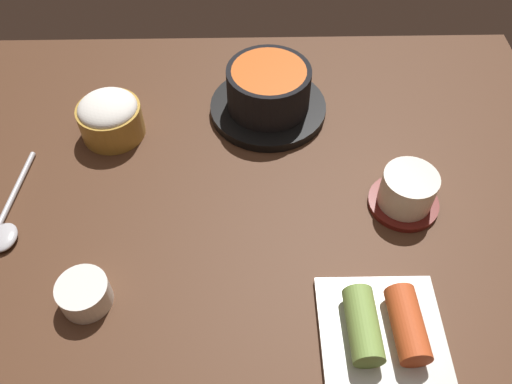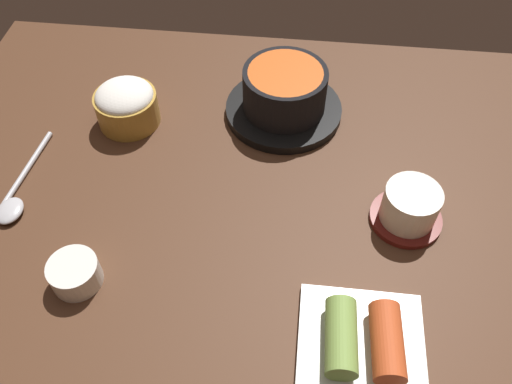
{
  "view_description": "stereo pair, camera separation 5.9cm",
  "coord_description": "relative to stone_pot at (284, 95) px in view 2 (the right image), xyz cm",
  "views": [
    {
      "loc": [
        1.12,
        -46.94,
        60.76
      ],
      "look_at": [
        2.0,
        -2.0,
        5.0
      ],
      "focal_mm": 36.78,
      "sensor_mm": 36.0,
      "label": 1
    },
    {
      "loc": [
        6.97,
        -46.67,
        60.76
      ],
      "look_at": [
        2.0,
        -2.0,
        5.0
      ],
      "focal_mm": 36.78,
      "sensor_mm": 36.0,
      "label": 2
    }
  ],
  "objects": [
    {
      "name": "rice_bowl",
      "position": [
        -24.49,
        -4.54,
        -0.31
      ],
      "size": [
        9.8,
        9.8,
        6.92
      ],
      "color": "#B78C38",
      "rests_on": "dining_table"
    },
    {
      "name": "stone_pot",
      "position": [
        0.0,
        0.0,
        0.0
      ],
      "size": [
        18.82,
        18.82,
        8.37
      ],
      "color": "black",
      "rests_on": "dining_table"
    },
    {
      "name": "kimchi_plate",
      "position": [
        12.0,
        -39.02,
        -2.12
      ],
      "size": [
        14.54,
        14.54,
        4.68
      ],
      "color": "silver",
      "rests_on": "dining_table"
    },
    {
      "name": "dining_table",
      "position": [
        -4.35,
        -17.43,
        -4.85
      ],
      "size": [
        100.0,
        76.0,
        2.0
      ],
      "primitive_type": "cube",
      "color": "#4C2D1C",
      "rests_on": "ground"
    },
    {
      "name": "side_bowl_near",
      "position": [
        -23.39,
        -33.87,
        -1.93
      ],
      "size": [
        6.3,
        6.3,
        3.59
      ],
      "color": "white",
      "rests_on": "dining_table"
    },
    {
      "name": "tea_cup_with_saucer",
      "position": [
        18.38,
        -19.65,
        -0.97
      ],
      "size": [
        9.87,
        9.87,
        5.97
      ],
      "color": "maroon",
      "rests_on": "dining_table"
    },
    {
      "name": "spoon",
      "position": [
        -36.36,
        -22.21,
        -3.23
      ],
      "size": [
        3.78,
        17.94,
        1.35
      ],
      "color": "#B7B7BC",
      "rests_on": "dining_table"
    }
  ]
}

